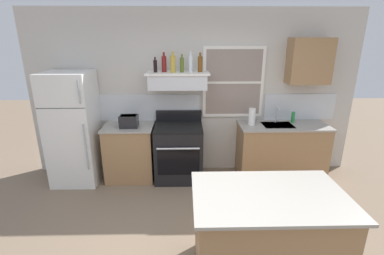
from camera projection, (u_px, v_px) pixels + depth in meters
name	position (u px, v px, depth m)	size (l,w,h in m)	color
back_wall	(195.00, 94.00, 4.63)	(5.40, 0.11, 2.70)	beige
refrigerator	(73.00, 129.00, 4.37)	(0.70, 0.72, 1.77)	white
counter_left_of_stove	(130.00, 152.00, 4.58)	(0.79, 0.63, 0.91)	#9E754C
toaster	(129.00, 121.00, 4.33)	(0.30, 0.20, 0.19)	black
stove_range	(179.00, 152.00, 4.56)	(0.76, 0.69, 1.09)	black
range_hood_shelf	(178.00, 80.00, 4.29)	(0.96, 0.52, 0.24)	silver
bottle_balsamic_dark	(155.00, 66.00, 4.20)	(0.06, 0.06, 0.23)	black
bottle_red_label_wine	(164.00, 64.00, 4.23)	(0.07, 0.07, 0.29)	maroon
bottle_champagne_gold_foil	(173.00, 64.00, 4.16)	(0.08, 0.08, 0.31)	#B29333
bottle_olive_oil_square	(182.00, 65.00, 4.20)	(0.06, 0.06, 0.27)	#4C601E
bottle_clear_tall	(191.00, 63.00, 4.21)	(0.06, 0.06, 0.32)	silver
bottle_amber_wine	(200.00, 64.00, 4.23)	(0.07, 0.07, 0.29)	brown
counter_right_with_sink	(281.00, 150.00, 4.63)	(1.43, 0.63, 0.91)	#9E754C
sink_faucet	(277.00, 113.00, 4.53)	(0.03, 0.17, 0.28)	silver
paper_towel_roll	(252.00, 117.00, 4.44)	(0.11, 0.11, 0.27)	white
dish_soap_bottle	(293.00, 117.00, 4.56)	(0.06, 0.06, 0.18)	#268C3F
kitchen_island	(266.00, 236.00, 2.65)	(1.40, 0.90, 0.91)	#9E754C
upper_cabinet_right	(309.00, 61.00, 4.32)	(0.64, 0.32, 0.70)	#9E754C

